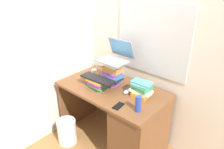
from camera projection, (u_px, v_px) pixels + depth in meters
ground_plane at (112, 138)px, 2.78m from camera, size 6.00×6.00×0.00m
wall_back at (135, 35)px, 2.49m from camera, size 6.00×0.06×2.60m
wall_left at (69, 32)px, 2.65m from camera, size 0.05×6.00×2.60m
desk at (131, 124)px, 2.40m from camera, size 1.26×0.71×0.75m
book_stack_tall at (112, 74)px, 2.49m from camera, size 0.25×0.20×0.29m
book_stack_keyboard_riser at (98, 83)px, 2.45m from camera, size 0.24×0.18×0.10m
book_stack_side at (141, 89)px, 2.28m from camera, size 0.25×0.19×0.16m
laptop at (116, 55)px, 2.45m from camera, size 0.34×0.33×0.24m
keyboard at (97, 79)px, 2.42m from camera, size 0.43×0.16×0.02m
computer_mouse at (127, 92)px, 2.35m from camera, size 0.06×0.10×0.04m
mug at (94, 73)px, 2.73m from camera, size 0.11×0.07×0.09m
water_bottle at (138, 104)px, 2.01m from camera, size 0.06×0.06×0.16m
cell_phone at (119, 106)px, 2.12m from camera, size 0.08×0.14×0.01m
wastebasket at (67, 131)px, 2.67m from camera, size 0.24×0.24×0.32m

